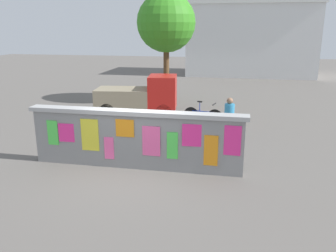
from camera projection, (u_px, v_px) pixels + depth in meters
ground at (180, 107)px, 17.78m from camera, size 60.00×60.00×0.00m
poster_wall at (136, 139)px, 9.99m from camera, size 6.29×0.42×1.70m
auto_rickshaw_truck at (141, 96)px, 15.85m from camera, size 3.76×1.93×1.85m
motorcycle at (120, 128)px, 12.47m from camera, size 1.90×0.56×0.87m
bicycle_near at (188, 129)px, 12.70m from camera, size 1.71×0.44×0.95m
bicycle_far at (203, 115)px, 14.72m from camera, size 1.68×0.53×0.95m
person_walking at (229, 116)px, 12.09m from camera, size 0.36×0.36×1.62m
tree_roadside at (166, 23)px, 17.91m from camera, size 3.02×3.02×5.65m
building_background at (250, 37)px, 29.10m from camera, size 10.40×5.67×6.11m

